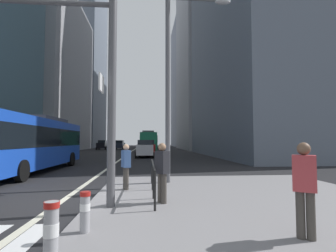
# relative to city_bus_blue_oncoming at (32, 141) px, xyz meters

# --- Properties ---
(ground_plane) EXTENTS (160.00, 160.00, 0.00)m
(ground_plane) POSITION_rel_city_bus_blue_oncoming_xyz_m (4.20, 12.46, -1.84)
(ground_plane) COLOR black
(median_island) EXTENTS (9.00, 10.00, 0.15)m
(median_island) POSITION_rel_city_bus_blue_oncoming_xyz_m (9.70, -8.54, -1.76)
(median_island) COLOR gray
(median_island) RESTS_ON ground
(lane_centre_line) EXTENTS (0.20, 80.00, 0.01)m
(lane_centre_line) POSITION_rel_city_bus_blue_oncoming_xyz_m (4.20, 22.46, -1.83)
(lane_centre_line) COLOR beige
(lane_centre_line) RESTS_ON ground
(office_tower_left_mid) EXTENTS (10.92, 25.12, 28.67)m
(office_tower_left_mid) POSITION_rel_city_bus_blue_oncoming_xyz_m (-11.80, 34.01, 12.50)
(office_tower_left_mid) COLOR #9E9EA3
(office_tower_left_mid) RESTS_ON ground
(office_tower_left_far) EXTENTS (10.12, 21.48, 49.55)m
(office_tower_left_far) POSITION_rel_city_bus_blue_oncoming_xyz_m (-11.80, 60.75, 22.94)
(office_tower_left_far) COLOR slate
(office_tower_left_far) RESTS_ON ground
(office_tower_right_mid) EXTENTS (13.74, 19.64, 47.68)m
(office_tower_right_mid) POSITION_rel_city_bus_blue_oncoming_xyz_m (21.20, 39.68, 22.00)
(office_tower_right_mid) COLOR #9E9EA3
(office_tower_right_mid) RESTS_ON ground
(office_tower_right_far) EXTENTS (11.20, 25.96, 40.76)m
(office_tower_right_far) POSITION_rel_city_bus_blue_oncoming_xyz_m (21.20, 64.83, 18.54)
(office_tower_right_far) COLOR slate
(office_tower_right_far) RESTS_ON ground
(city_bus_blue_oncoming) EXTENTS (2.77, 11.67, 3.40)m
(city_bus_blue_oncoming) POSITION_rel_city_bus_blue_oncoming_xyz_m (0.00, 0.00, 0.00)
(city_bus_blue_oncoming) COLOR blue
(city_bus_blue_oncoming) RESTS_ON ground
(city_bus_red_receding) EXTENTS (2.85, 10.77, 3.40)m
(city_bus_red_receding) POSITION_rel_city_bus_blue_oncoming_xyz_m (6.95, 26.71, -0.00)
(city_bus_red_receding) COLOR #198456
(city_bus_red_receding) RESTS_ON ground
(city_bus_red_distant) EXTENTS (2.84, 10.89, 3.40)m
(city_bus_red_distant) POSITION_rel_city_bus_blue_oncoming_xyz_m (7.96, 49.24, -0.00)
(city_bus_red_distant) COLOR #198456
(city_bus_red_distant) RESTS_ON ground
(car_oncoming_mid) EXTENTS (2.20, 4.50, 1.94)m
(car_oncoming_mid) POSITION_rel_city_bus_blue_oncoming_xyz_m (0.99, 40.55, -0.85)
(car_oncoming_mid) COLOR #232838
(car_oncoming_mid) RESTS_ON ground
(car_receding_near) EXTENTS (2.18, 4.11, 1.94)m
(car_receding_near) POSITION_rel_city_bus_blue_oncoming_xyz_m (6.96, 15.07, -0.85)
(car_receding_near) COLOR maroon
(car_receding_near) RESTS_ON ground
(car_receding_far) EXTENTS (2.10, 4.17, 1.94)m
(car_receding_far) POSITION_rel_city_bus_blue_oncoming_xyz_m (6.55, 12.84, -0.85)
(car_receding_far) COLOR silver
(car_receding_far) RESTS_ON ground
(car_oncoming_far) EXTENTS (2.08, 4.19, 1.94)m
(car_oncoming_far) POSITION_rel_city_bus_blue_oncoming_xyz_m (-2.46, 39.06, -0.85)
(car_oncoming_far) COLOR black
(car_oncoming_far) RESTS_ON ground
(traffic_signal_gantry) EXTENTS (7.27, 0.65, 6.00)m
(traffic_signal_gantry) POSITION_rel_city_bus_blue_oncoming_xyz_m (3.38, -9.10, 2.33)
(traffic_signal_gantry) COLOR #515156
(traffic_signal_gantry) RESTS_ON median_island
(street_lamp_post) EXTENTS (5.50, 0.32, 8.00)m
(street_lamp_post) POSITION_rel_city_bus_blue_oncoming_xyz_m (7.67, -5.34, 3.45)
(street_lamp_post) COLOR #56565B
(street_lamp_post) RESTS_ON median_island
(bollard_front) EXTENTS (0.20, 0.20, 0.93)m
(bollard_front) POSITION_rel_city_bus_blue_oncoming_xyz_m (5.58, -12.54, -1.17)
(bollard_front) COLOR #99999E
(bollard_front) RESTS_ON median_island
(bollard_left) EXTENTS (0.20, 0.20, 0.75)m
(bollard_left) POSITION_rel_city_bus_blue_oncoming_xyz_m (5.64, -10.98, -1.26)
(bollard_left) COLOR #99999E
(bollard_left) RESTS_ON median_island
(pedestrian_railing) EXTENTS (0.06, 4.08, 0.98)m
(pedestrian_railing) POSITION_rel_city_bus_blue_oncoming_xyz_m (7.00, -7.59, -0.97)
(pedestrian_railing) COLOR black
(pedestrian_railing) RESTS_ON median_island
(pedestrian_waiting) EXTENTS (0.45, 0.41, 1.68)m
(pedestrian_waiting) POSITION_rel_city_bus_blue_oncoming_xyz_m (9.57, -11.63, -0.75)
(pedestrian_waiting) COLOR #423D38
(pedestrian_waiting) RESTS_ON median_island
(pedestrian_walking) EXTENTS (0.42, 0.45, 1.65)m
(pedestrian_walking) POSITION_rel_city_bus_blue_oncoming_xyz_m (7.22, -8.81, -0.78)
(pedestrian_walking) COLOR #423D38
(pedestrian_walking) RESTS_ON median_island
(pedestrian_far) EXTENTS (0.37, 0.44, 1.59)m
(pedestrian_far) POSITION_rel_city_bus_blue_oncoming_xyz_m (6.07, -6.76, -0.81)
(pedestrian_far) COLOR #423D38
(pedestrian_far) RESTS_ON median_island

